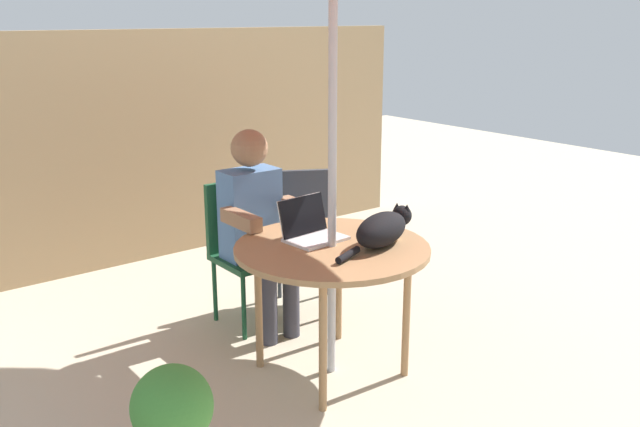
{
  "coord_description": "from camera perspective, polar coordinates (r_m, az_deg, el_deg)",
  "views": [
    {
      "loc": [
        -2.14,
        -2.63,
        1.87
      ],
      "look_at": [
        0.0,
        0.1,
        0.87
      ],
      "focal_mm": 38.96,
      "sensor_mm": 36.0,
      "label": 1
    }
  ],
  "objects": [
    {
      "name": "chair_empty",
      "position": [
        4.55,
        -1.18,
        -1.18
      ],
      "size": [
        0.54,
        0.54,
        0.88
      ],
      "color": "#33383F",
      "rests_on": "ground"
    },
    {
      "name": "potted_plant_near_fence",
      "position": [
        2.87,
        -11.95,
        -16.77
      ],
      "size": [
        0.32,
        0.32,
        0.58
      ],
      "color": "#595654",
      "rests_on": "ground"
    },
    {
      "name": "fence_back",
      "position": [
        5.48,
        -14.49,
        5.21
      ],
      "size": [
        4.93,
        0.08,
        1.76
      ],
      "primitive_type": "cube",
      "color": "tan",
      "rests_on": "ground"
    },
    {
      "name": "cat",
      "position": [
        3.59,
        5.25,
        -1.26
      ],
      "size": [
        0.64,
        0.31,
        0.17
      ],
      "color": "black",
      "rests_on": "patio_table"
    },
    {
      "name": "person_seated",
      "position": [
        4.14,
        -5.2,
        -0.55
      ],
      "size": [
        0.48,
        0.48,
        1.22
      ],
      "color": "#4C72A5",
      "rests_on": "ground"
    },
    {
      "name": "patio_table",
      "position": [
        3.6,
        0.98,
        -3.56
      ],
      "size": [
        1.01,
        1.01,
        0.72
      ],
      "color": "#9E754C",
      "rests_on": "ground"
    },
    {
      "name": "laptop",
      "position": [
        3.68,
        -0.91,
        -1.11
      ],
      "size": [
        0.32,
        0.27,
        0.21
      ],
      "color": "silver",
      "rests_on": "patio_table"
    },
    {
      "name": "chair_occupied",
      "position": [
        4.32,
        -6.29,
        -2.25
      ],
      "size": [
        0.4,
        0.4,
        0.88
      ],
      "color": "#194C2D",
      "rests_on": "ground"
    },
    {
      "name": "ground_plane",
      "position": [
        3.87,
        0.94,
        -12.75
      ],
      "size": [
        14.0,
        14.0,
        0.0
      ],
      "primitive_type": "plane",
      "color": "#BCAD93"
    }
  ]
}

